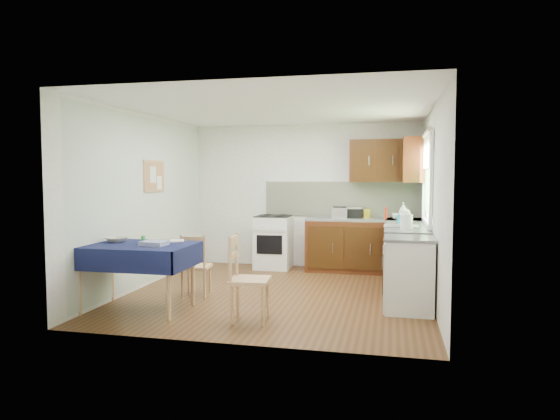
% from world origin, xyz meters
% --- Properties ---
extents(floor, '(4.20, 4.20, 0.00)m').
position_xyz_m(floor, '(0.00, 0.00, 0.00)').
color(floor, '#462C12').
rests_on(floor, ground).
extents(ceiling, '(4.00, 4.20, 0.02)m').
position_xyz_m(ceiling, '(0.00, 0.00, 2.50)').
color(ceiling, white).
rests_on(ceiling, wall_back).
extents(wall_back, '(4.00, 0.02, 2.50)m').
position_xyz_m(wall_back, '(0.00, 2.10, 1.25)').
color(wall_back, silver).
rests_on(wall_back, ground).
extents(wall_front, '(4.00, 0.02, 2.50)m').
position_xyz_m(wall_front, '(0.00, -2.10, 1.25)').
color(wall_front, silver).
rests_on(wall_front, ground).
extents(wall_left, '(0.02, 4.20, 2.50)m').
position_xyz_m(wall_left, '(-2.00, 0.00, 1.25)').
color(wall_left, silver).
rests_on(wall_left, ground).
extents(wall_right, '(0.02, 4.20, 2.50)m').
position_xyz_m(wall_right, '(2.00, 0.00, 1.25)').
color(wall_right, silver).
rests_on(wall_right, ground).
extents(base_cabinets, '(1.90, 2.30, 0.86)m').
position_xyz_m(base_cabinets, '(1.36, 1.26, 0.43)').
color(base_cabinets, '#371109').
rests_on(base_cabinets, ground).
extents(worktop_back, '(1.90, 0.60, 0.04)m').
position_xyz_m(worktop_back, '(1.05, 1.80, 0.88)').
color(worktop_back, slate).
rests_on(worktop_back, base_cabinets).
extents(worktop_right, '(0.60, 1.70, 0.04)m').
position_xyz_m(worktop_right, '(1.70, 0.65, 0.88)').
color(worktop_right, slate).
rests_on(worktop_right, base_cabinets).
extents(worktop_corner, '(0.60, 0.60, 0.04)m').
position_xyz_m(worktop_corner, '(1.70, 1.80, 0.88)').
color(worktop_corner, slate).
rests_on(worktop_corner, base_cabinets).
extents(splashback, '(2.70, 0.02, 0.60)m').
position_xyz_m(splashback, '(0.65, 2.08, 1.20)').
color(splashback, '#ECE6C8').
rests_on(splashback, wall_back).
extents(upper_cabinets, '(1.20, 0.85, 0.70)m').
position_xyz_m(upper_cabinets, '(1.52, 1.80, 1.85)').
color(upper_cabinets, '#371109').
rests_on(upper_cabinets, wall_back).
extents(stove, '(0.60, 0.61, 0.92)m').
position_xyz_m(stove, '(-0.50, 1.80, 0.46)').
color(stove, white).
rests_on(stove, ground).
extents(window, '(0.04, 1.48, 1.26)m').
position_xyz_m(window, '(1.97, 0.70, 1.65)').
color(window, '#2D5B25').
rests_on(window, wall_right).
extents(fridge, '(0.58, 0.60, 0.89)m').
position_xyz_m(fridge, '(1.70, -0.55, 0.44)').
color(fridge, white).
rests_on(fridge, ground).
extents(corkboard, '(0.04, 0.62, 0.47)m').
position_xyz_m(corkboard, '(-1.97, 0.30, 1.60)').
color(corkboard, tan).
rests_on(corkboard, wall_left).
extents(dining_table, '(1.31, 0.89, 0.80)m').
position_xyz_m(dining_table, '(-1.45, -1.20, 0.69)').
color(dining_table, '#0D1837').
rests_on(dining_table, ground).
extents(chair_far, '(0.41, 0.41, 0.84)m').
position_xyz_m(chair_far, '(-1.04, -0.43, 0.44)').
color(chair_far, tan).
rests_on(chair_far, ground).
extents(chair_near, '(0.47, 0.47, 0.96)m').
position_xyz_m(chair_near, '(-0.07, -1.34, 0.51)').
color(chair_near, tan).
rests_on(chair_near, ground).
extents(toaster, '(0.26, 0.16, 0.20)m').
position_xyz_m(toaster, '(0.65, 1.70, 0.99)').
color(toaster, silver).
rests_on(toaster, worktop_back).
extents(sandwich_press, '(0.32, 0.27, 0.18)m').
position_xyz_m(sandwich_press, '(0.86, 1.86, 0.99)').
color(sandwich_press, black).
rests_on(sandwich_press, worktop_back).
extents(sauce_bottle, '(0.04, 0.04, 0.20)m').
position_xyz_m(sauce_bottle, '(1.41, 1.67, 1.00)').
color(sauce_bottle, red).
rests_on(sauce_bottle, worktop_back).
extents(yellow_packet, '(0.12, 0.09, 0.14)m').
position_xyz_m(yellow_packet, '(1.09, 1.94, 0.97)').
color(yellow_packet, yellow).
rests_on(yellow_packet, worktop_back).
extents(dish_rack, '(0.47, 0.36, 0.22)m').
position_xyz_m(dish_rack, '(1.62, 0.47, 0.93)').
color(dish_rack, gray).
rests_on(dish_rack, worktop_right).
extents(kettle, '(0.16, 0.16, 0.27)m').
position_xyz_m(kettle, '(1.68, 0.20, 1.02)').
color(kettle, white).
rests_on(kettle, worktop_right).
extents(cup, '(0.14, 0.14, 0.10)m').
position_xyz_m(cup, '(1.56, 1.68, 0.95)').
color(cup, white).
rests_on(cup, worktop_back).
extents(soap_bottle_a, '(0.14, 0.14, 0.30)m').
position_xyz_m(soap_bottle_a, '(1.66, 1.23, 1.05)').
color(soap_bottle_a, white).
rests_on(soap_bottle_a, worktop_right).
extents(soap_bottle_b, '(0.09, 0.09, 0.18)m').
position_xyz_m(soap_bottle_b, '(1.61, 0.98, 0.99)').
color(soap_bottle_b, '#207BBF').
rests_on(soap_bottle_b, worktop_right).
extents(soap_bottle_c, '(0.16, 0.16, 0.18)m').
position_xyz_m(soap_bottle_c, '(1.68, 0.66, 0.99)').
color(soap_bottle_c, '#258A33').
rests_on(soap_bottle_c, worktop_right).
extents(plate_bowl, '(0.29, 0.29, 0.06)m').
position_xyz_m(plate_bowl, '(-1.79, -1.08, 0.83)').
color(plate_bowl, beige).
rests_on(plate_bowl, dining_table).
extents(book, '(0.24, 0.28, 0.02)m').
position_xyz_m(book, '(-1.16, -0.92, 0.80)').
color(book, white).
rests_on(book, dining_table).
extents(spice_jar, '(0.05, 0.05, 0.10)m').
position_xyz_m(spice_jar, '(-1.39, -1.16, 0.84)').
color(spice_jar, green).
rests_on(spice_jar, dining_table).
extents(tea_towel, '(0.30, 0.24, 0.05)m').
position_xyz_m(tea_towel, '(-1.21, -1.25, 0.82)').
color(tea_towel, '#2A399A').
rests_on(tea_towel, dining_table).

